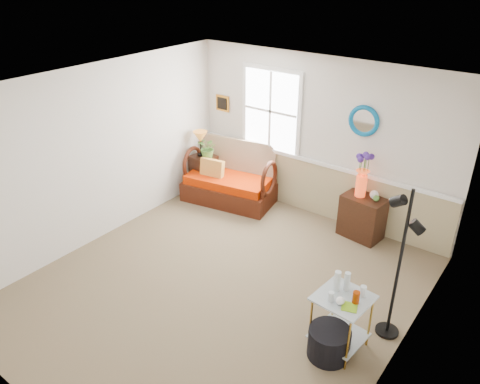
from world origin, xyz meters
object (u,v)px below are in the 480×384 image
Objects in this scene: loveseat at (230,174)px; lamp_stand at (204,173)px; cabinet at (362,217)px; side_table at (340,322)px; floor_lamp at (399,267)px; ottoman at (329,343)px.

loveseat is 0.62m from lamp_stand.
side_table reaches higher than cabinet.
side_table is 0.87m from floor_lamp.
cabinet is 2.58m from ottoman.
loveseat reaches higher than ottoman.
side_table is at bearing -28.68° from lamp_stand.
floor_lamp is at bearing -49.95° from cabinet.
cabinet is (2.94, 0.26, -0.01)m from lamp_stand.
cabinet reaches higher than ottoman.
lamp_stand is (-0.60, -0.00, -0.16)m from loveseat.
cabinet is at bearing 5.12° from lamp_stand.
side_table is at bearing 81.42° from ottoman.
floor_lamp reaches higher than loveseat.
side_table is at bearing -108.30° from floor_lamp.
cabinet is at bearing 108.31° from side_table.
side_table is 0.37× the size of floor_lamp.
ottoman is at bearing -46.39° from loveseat.
cabinet is at bearing 106.45° from ottoman.
loveseat is 2.36m from cabinet.
floor_lamp reaches higher than ottoman.
loveseat is 3.71m from side_table.
floor_lamp reaches higher than side_table.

